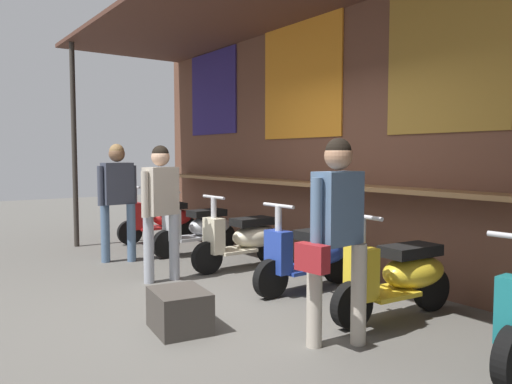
{
  "coord_description": "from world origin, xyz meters",
  "views": [
    {
      "loc": [
        4.06,
        -2.56,
        1.46
      ],
      "look_at": [
        -0.98,
        1.07,
        1.01
      ],
      "focal_mm": 35.07,
      "sensor_mm": 36.0,
      "label": 1
    }
  ],
  "objects_px": {
    "scooter_blue": "(312,254)",
    "scooter_yellow": "(401,275)",
    "scooter_cream": "(245,238)",
    "shopper_passing": "(118,190)",
    "scooter_silver": "(200,228)",
    "scooter_red": "(163,219)",
    "shopper_with_handbag": "(336,222)",
    "merchandise_crate": "(179,310)",
    "shopper_browsing": "(161,199)"
  },
  "relations": [
    {
      "from": "scooter_blue",
      "to": "scooter_yellow",
      "type": "xyz_separation_m",
      "value": [
        1.19,
        -0.0,
        0.0
      ]
    },
    {
      "from": "scooter_yellow",
      "to": "scooter_cream",
      "type": "bearing_deg",
      "value": -85.68
    },
    {
      "from": "scooter_blue",
      "to": "shopper_passing",
      "type": "distance_m",
      "value": 2.94
    },
    {
      "from": "scooter_silver",
      "to": "scooter_red",
      "type": "bearing_deg",
      "value": -92.74
    },
    {
      "from": "scooter_yellow",
      "to": "shopper_with_handbag",
      "type": "height_order",
      "value": "shopper_with_handbag"
    },
    {
      "from": "scooter_blue",
      "to": "shopper_with_handbag",
      "type": "distance_m",
      "value": 1.74
    },
    {
      "from": "shopper_passing",
      "to": "shopper_with_handbag",
      "type": "bearing_deg",
      "value": -0.4
    },
    {
      "from": "scooter_red",
      "to": "scooter_yellow",
      "type": "bearing_deg",
      "value": 93.71
    },
    {
      "from": "scooter_red",
      "to": "shopper_with_handbag",
      "type": "height_order",
      "value": "shopper_with_handbag"
    },
    {
      "from": "scooter_yellow",
      "to": "shopper_passing",
      "type": "xyz_separation_m",
      "value": [
        -3.8,
        -1.21,
        0.6
      ]
    },
    {
      "from": "scooter_cream",
      "to": "merchandise_crate",
      "type": "xyz_separation_m",
      "value": [
        1.61,
        -1.78,
        -0.22
      ]
    },
    {
      "from": "merchandise_crate",
      "to": "scooter_yellow",
      "type": "bearing_deg",
      "value": 64.1
    },
    {
      "from": "scooter_cream",
      "to": "shopper_browsing",
      "type": "height_order",
      "value": "shopper_browsing"
    },
    {
      "from": "scooter_red",
      "to": "scooter_cream",
      "type": "relative_size",
      "value": 1.0
    },
    {
      "from": "scooter_blue",
      "to": "merchandise_crate",
      "type": "bearing_deg",
      "value": 8.35
    },
    {
      "from": "scooter_cream",
      "to": "scooter_silver",
      "type": "bearing_deg",
      "value": -91.35
    },
    {
      "from": "scooter_cream",
      "to": "scooter_yellow",
      "type": "relative_size",
      "value": 1.0
    },
    {
      "from": "shopper_with_handbag",
      "to": "shopper_browsing",
      "type": "relative_size",
      "value": 1.01
    },
    {
      "from": "scooter_red",
      "to": "scooter_blue",
      "type": "height_order",
      "value": "same"
    },
    {
      "from": "scooter_yellow",
      "to": "scooter_silver",
      "type": "bearing_deg",
      "value": -85.67
    },
    {
      "from": "scooter_cream",
      "to": "scooter_yellow",
      "type": "distance_m",
      "value": 2.47
    },
    {
      "from": "scooter_red",
      "to": "shopper_with_handbag",
      "type": "distance_m",
      "value": 5.21
    },
    {
      "from": "scooter_silver",
      "to": "scooter_blue",
      "type": "relative_size",
      "value": 1.0
    },
    {
      "from": "scooter_yellow",
      "to": "merchandise_crate",
      "type": "xyz_separation_m",
      "value": [
        -0.86,
        -1.78,
        -0.22
      ]
    },
    {
      "from": "shopper_with_handbag",
      "to": "shopper_passing",
      "type": "distance_m",
      "value": 3.95
    },
    {
      "from": "scooter_blue",
      "to": "shopper_passing",
      "type": "xyz_separation_m",
      "value": [
        -2.61,
        -1.21,
        0.6
      ]
    },
    {
      "from": "scooter_silver",
      "to": "scooter_cream",
      "type": "bearing_deg",
      "value": 87.26
    },
    {
      "from": "scooter_silver",
      "to": "shopper_passing",
      "type": "relative_size",
      "value": 0.87
    },
    {
      "from": "scooter_yellow",
      "to": "shopper_passing",
      "type": "relative_size",
      "value": 0.87
    },
    {
      "from": "scooter_red",
      "to": "scooter_yellow",
      "type": "xyz_separation_m",
      "value": [
        4.95,
        -0.0,
        0.0
      ]
    },
    {
      "from": "scooter_red",
      "to": "shopper_passing",
      "type": "height_order",
      "value": "shopper_passing"
    },
    {
      "from": "shopper_passing",
      "to": "scooter_red",
      "type": "bearing_deg",
      "value": 129.63
    },
    {
      "from": "shopper_passing",
      "to": "merchandise_crate",
      "type": "height_order",
      "value": "shopper_passing"
    },
    {
      "from": "scooter_red",
      "to": "scooter_silver",
      "type": "height_order",
      "value": "same"
    },
    {
      "from": "shopper_browsing",
      "to": "shopper_passing",
      "type": "bearing_deg",
      "value": -15.1
    },
    {
      "from": "shopper_browsing",
      "to": "shopper_with_handbag",
      "type": "bearing_deg",
      "value": 168.71
    },
    {
      "from": "scooter_silver",
      "to": "shopper_with_handbag",
      "type": "height_order",
      "value": "shopper_with_handbag"
    },
    {
      "from": "scooter_cream",
      "to": "scooter_blue",
      "type": "xyz_separation_m",
      "value": [
        1.29,
        -0.0,
        0.0
      ]
    },
    {
      "from": "merchandise_crate",
      "to": "scooter_cream",
      "type": "bearing_deg",
      "value": 132.2
    },
    {
      "from": "scooter_cream",
      "to": "shopper_with_handbag",
      "type": "height_order",
      "value": "shopper_with_handbag"
    },
    {
      "from": "shopper_passing",
      "to": "merchandise_crate",
      "type": "distance_m",
      "value": 3.1
    },
    {
      "from": "scooter_blue",
      "to": "shopper_browsing",
      "type": "bearing_deg",
      "value": -49.2
    },
    {
      "from": "scooter_cream",
      "to": "shopper_passing",
      "type": "relative_size",
      "value": 0.86
    },
    {
      "from": "scooter_yellow",
      "to": "shopper_browsing",
      "type": "relative_size",
      "value": 0.89
    },
    {
      "from": "shopper_browsing",
      "to": "shopper_passing",
      "type": "distance_m",
      "value": 1.33
    },
    {
      "from": "scooter_silver",
      "to": "shopper_passing",
      "type": "height_order",
      "value": "shopper_passing"
    },
    {
      "from": "scooter_blue",
      "to": "shopper_browsing",
      "type": "distance_m",
      "value": 1.83
    },
    {
      "from": "scooter_blue",
      "to": "shopper_with_handbag",
      "type": "bearing_deg",
      "value": 52.12
    },
    {
      "from": "shopper_browsing",
      "to": "scooter_blue",
      "type": "bearing_deg",
      "value": -153.34
    },
    {
      "from": "scooter_yellow",
      "to": "shopper_browsing",
      "type": "distance_m",
      "value": 2.8
    }
  ]
}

